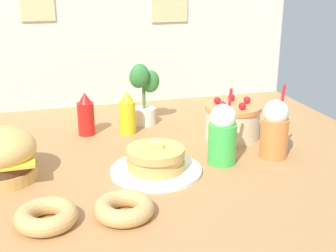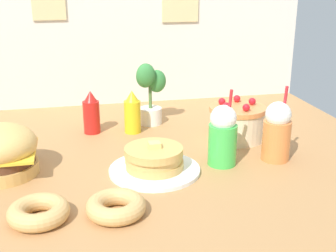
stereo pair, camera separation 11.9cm
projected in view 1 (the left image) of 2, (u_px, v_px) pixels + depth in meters
The scene contains 11 objects.
ground_plane at pixel (150, 172), 1.92m from camera, with size 2.38×2.13×0.02m, color #B27F4C.
back_wall at pixel (107, 24), 2.71m from camera, with size 2.38×0.04×1.01m.
pancake_stack at pixel (156, 162), 1.88m from camera, with size 0.39×0.39×0.14m.
layer_cake at pixel (232, 121), 2.26m from camera, with size 0.29×0.29×0.21m.
ketchup_bottle at pixel (86, 115), 2.30m from camera, with size 0.09×0.09×0.23m.
mustard_bottle at pixel (127, 114), 2.32m from camera, with size 0.09×0.09×0.23m.
cream_soda_cup at pixel (223, 134), 1.95m from camera, with size 0.13×0.13×0.34m.
orange_float_cup at pixel (275, 129), 2.01m from camera, with size 0.13×0.13×0.34m.
donut_pink_glaze at pixel (46, 216), 1.49m from camera, with size 0.21×0.21×0.06m.
donut_chocolate at pixel (124, 208), 1.54m from camera, with size 0.21×0.21×0.06m.
potted_plant at pixel (143, 92), 2.43m from camera, with size 0.17×0.13×0.35m.
Camera 1 is at (-0.41, -1.70, 0.81)m, focal length 47.52 mm.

